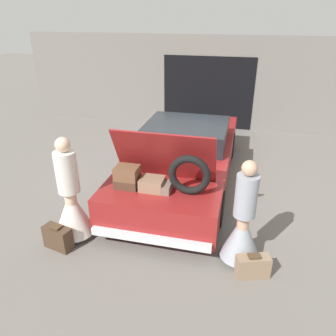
% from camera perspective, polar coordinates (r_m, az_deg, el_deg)
% --- Properties ---
extents(ground_plane, '(40.00, 40.00, 0.00)m').
position_cam_1_polar(ground_plane, '(7.36, 2.56, -2.03)').
color(ground_plane, slate).
extents(garage_wall_back, '(12.00, 0.14, 2.80)m').
position_cam_1_polar(garage_wall_back, '(10.57, 7.06, 14.47)').
color(garage_wall_back, slate).
rests_on(garage_wall_back, ground_plane).
extents(car, '(2.04, 5.11, 1.74)m').
position_cam_1_polar(car, '(7.10, 2.64, 2.03)').
color(car, maroon).
rests_on(car, ground_plane).
extents(person_left, '(0.65, 0.65, 1.76)m').
position_cam_1_polar(person_left, '(5.51, -16.48, -5.94)').
color(person_left, beige).
rests_on(person_left, ground_plane).
extents(person_right, '(0.60, 0.60, 1.65)m').
position_cam_1_polar(person_right, '(4.93, 12.83, -10.07)').
color(person_right, tan).
rests_on(person_right, ground_plane).
extents(suitcase_beside_left_person, '(0.50, 0.31, 0.41)m').
position_cam_1_polar(suitcase_beside_left_person, '(5.56, -18.61, -11.39)').
color(suitcase_beside_left_person, '#473323').
rests_on(suitcase_beside_left_person, ground_plane).
extents(suitcase_beside_right_person, '(0.51, 0.33, 0.37)m').
position_cam_1_polar(suitcase_beside_right_person, '(4.96, 14.54, -16.23)').
color(suitcase_beside_right_person, '#8C7259').
rests_on(suitcase_beside_right_person, ground_plane).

